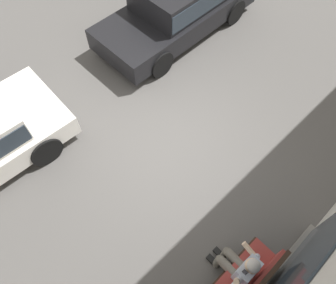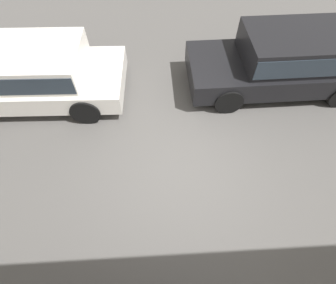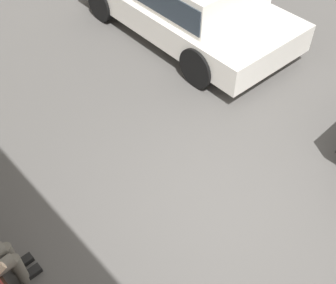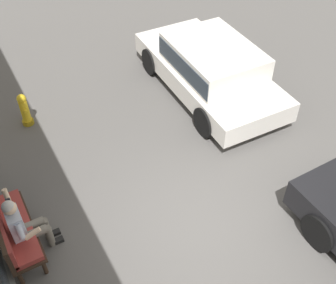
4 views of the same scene
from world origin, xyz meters
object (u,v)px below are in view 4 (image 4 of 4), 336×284
Objects in this scene: fire_hydrant at (25,110)px; parked_car_mid at (211,66)px; bench at (9,228)px; person_on_phone at (24,225)px.

parked_car_mid is at bearing -103.49° from fire_hydrant.
bench is 3.29m from fire_hydrant.
bench is at bearing 111.48° from parked_car_mid.
parked_car_mid is at bearing -68.52° from bench.
parked_car_mid is 4.38m from fire_hydrant.
parked_car_mid is (2.09, -5.32, 0.20)m from bench.
person_on_phone reaches higher than fire_hydrant.
person_on_phone is at bearing 165.43° from fire_hydrant.
parked_car_mid is (2.26, -5.10, 0.06)m from person_on_phone.
parked_car_mid is at bearing -66.09° from person_on_phone.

